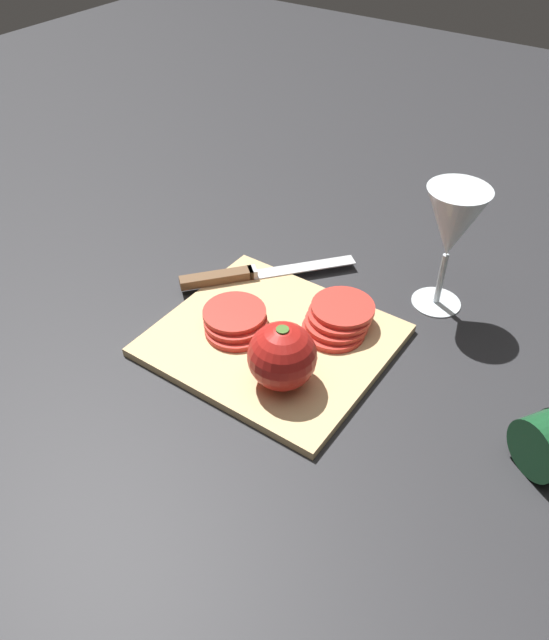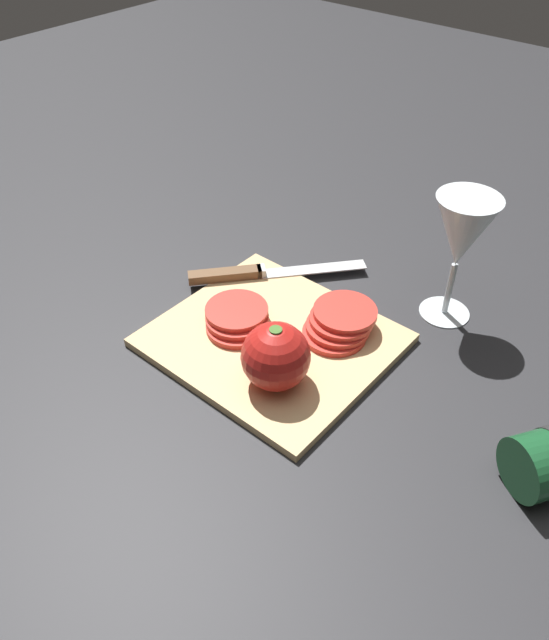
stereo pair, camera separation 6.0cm
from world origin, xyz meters
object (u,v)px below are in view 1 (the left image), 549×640
Objects in this scene: whole_tomato at (282,356)px; knife at (236,275)px; wine_glass at (452,227)px; tomato_slice_stack_near at (236,321)px; tomato_slice_stack_far at (338,319)px.

knife is (0.18, -0.14, -0.04)m from whole_tomato.
wine_glass is 2.15× the size of whole_tomato.
wine_glass is at bearing -131.71° from tomato_slice_stack_near.
tomato_slice_stack_near is (0.20, 0.22, -0.11)m from wine_glass.
whole_tomato is 0.12m from tomato_slice_stack_near.
tomato_slice_stack_near is 0.14m from tomato_slice_stack_far.
tomato_slice_stack_far is (-0.01, -0.13, -0.03)m from whole_tomato.
wine_glass is 0.30m from whole_tomato.
whole_tomato is 0.88× the size of tomato_slice_stack_near.
whole_tomato reaches higher than knife.
wine_glass reaches higher than whole_tomato.
tomato_slice_stack_far reaches higher than knife.
tomato_slice_stack_far is at bearing -145.15° from tomato_slice_stack_near.
tomato_slice_stack_far reaches higher than tomato_slice_stack_near.
whole_tomato is 0.23m from knife.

